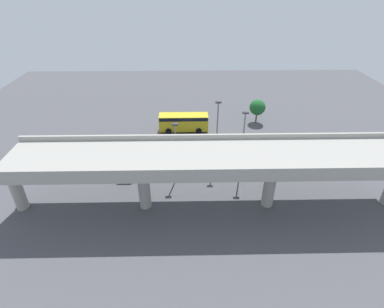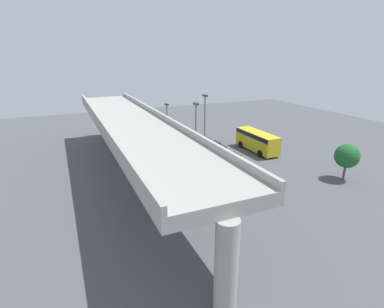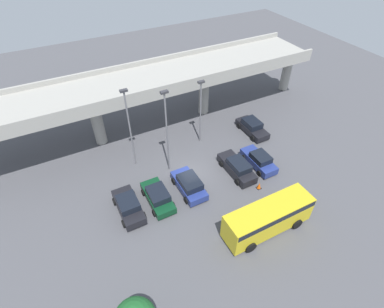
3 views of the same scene
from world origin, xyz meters
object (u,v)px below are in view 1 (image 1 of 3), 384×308
Objects in this scene: parked_car_0 at (252,148)px; parked_car_1 at (232,148)px; parked_car_4 at (153,148)px; tree_front_left at (257,107)px; lamp_post_by_overpass at (176,148)px; lamp_post_near_aisle at (243,141)px; shuttle_bus at (184,121)px; parked_car_3 at (172,148)px; traffic_cone at (168,141)px; parked_car_5 at (127,168)px; parked_car_2 at (210,148)px; lamp_post_mid_lot at (217,131)px.

parked_car_0 reaches higher than parked_car_1.
parked_car_0 is at bearing 88.09° from parked_car_4.
lamp_post_by_overpass is at bearing 50.60° from tree_front_left.
parked_car_0 is 0.51× the size of lamp_post_near_aisle.
shuttle_bus is at bearing 13.26° from tree_front_left.
shuttle_bus is 1.91× the size of tree_front_left.
parked_car_3 reaches higher than traffic_cone.
traffic_cone is (-4.79, -7.76, -0.39)m from parked_car_5.
parked_car_4 is 0.97× the size of parked_car_5.
parked_car_2 is 11.90m from parked_car_5.
parked_car_2 reaches higher than parked_car_4.
parked_car_0 is 13.99m from parked_car_4.
parked_car_4 is at bearing -61.96° from lamp_post_by_overpass.
tree_front_left is (-12.35, -2.91, 1.08)m from shuttle_bus.
tree_front_left is (-5.41, -9.90, 2.04)m from parked_car_1.
parked_car_5 is 7.46m from lamp_post_by_overpass.
tree_front_left reaches higher than parked_car_5.
lamp_post_by_overpass is 1.86× the size of tree_front_left.
parked_car_0 is 0.92× the size of parked_car_3.
parked_car_5 is at bearing -121.25° from shuttle_bus.
parked_car_5 is (16.83, 4.62, -0.03)m from parked_car_0.
parked_car_2 is at bearing -91.91° from parked_car_0.
shuttle_bus is 15.07m from lamp_post_near_aisle.
lamp_post_near_aisle is at bearing 71.47° from tree_front_left.
parked_car_4 is 0.50× the size of lamp_post_near_aisle.
parked_car_5 is 1.11× the size of tree_front_left.
lamp_post_near_aisle reaches higher than lamp_post_by_overpass.
parked_car_3 is 2.64m from parked_car_4.
shuttle_bus is at bearing -126.40° from parked_car_0.
tree_front_left reaches higher than parked_car_2.
tree_front_left is (-19.49, -14.68, 2.02)m from parked_car_5.
parked_car_3 is at bearing -91.46° from parked_car_2.
parked_car_1 is at bearing -127.89° from lamp_post_mid_lot.
tree_front_left reaches higher than traffic_cone.
lamp_post_mid_lot is (-8.53, 3.79, 4.56)m from parked_car_4.
lamp_post_by_overpass reaches higher than parked_car_4.
parked_car_4 is 0.48× the size of lamp_post_mid_lot.
parked_car_2 is at bearing -81.95° from lamp_post_mid_lot.
lamp_post_by_overpass reaches higher than parked_car_2.
lamp_post_by_overpass reaches higher than parked_car_0.
lamp_post_by_overpass is (5.08, 2.69, -0.79)m from lamp_post_mid_lot.
parked_car_0 is at bearing -74.63° from parked_car_5.
parked_car_3 is 7.39m from parked_car_5.
lamp_post_by_overpass is at bearing -36.44° from parked_car_2.
parked_car_1 is at bearing 89.21° from parked_car_2.
parked_car_1 is at bearing 88.41° from parked_car_4.
tree_front_left is 16.43m from traffic_cone.
traffic_cone is at bearing -107.76° from parked_car_1.
shuttle_bus reaches higher than parked_car_2.
lamp_post_mid_lot is (-4.24, 10.46, 3.60)m from shuttle_bus.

